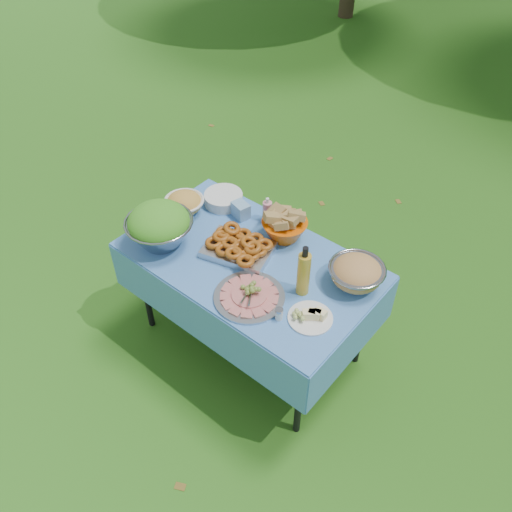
{
  "coord_description": "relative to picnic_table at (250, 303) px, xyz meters",
  "views": [
    {
      "loc": [
        1.47,
        -1.71,
        2.91
      ],
      "look_at": [
        0.05,
        0.0,
        0.82
      ],
      "focal_mm": 38.0,
      "sensor_mm": 36.0,
      "label": 1
    }
  ],
  "objects": [
    {
      "name": "pasta_bowl_steel",
      "position": [
        0.57,
        0.22,
        0.46
      ],
      "size": [
        0.38,
        0.38,
        0.16
      ],
      "primitive_type": null,
      "rotation": [
        0.0,
        0.0,
        -0.27
      ],
      "color": "#909199",
      "rests_on": "picnic_table"
    },
    {
      "name": "plate_stack",
      "position": [
        -0.47,
        0.3,
        0.42
      ],
      "size": [
        0.32,
        0.32,
        0.07
      ],
      "primitive_type": "cylinder",
      "rotation": [
        0.0,
        0.0,
        -0.4
      ],
      "color": "silver",
      "rests_on": "picnic_table"
    },
    {
      "name": "oil_bottle",
      "position": [
        0.38,
        -0.01,
        0.54
      ],
      "size": [
        0.09,
        0.09,
        0.32
      ],
      "primitive_type": "cylinder",
      "rotation": [
        0.0,
        0.0,
        -0.3
      ],
      "color": "gold",
      "rests_on": "picnic_table"
    },
    {
      "name": "pasta_bowl_white",
      "position": [
        -0.6,
        0.07,
        0.45
      ],
      "size": [
        0.28,
        0.28,
        0.14
      ],
      "primitive_type": null,
      "rotation": [
        0.0,
        0.0,
        0.16
      ],
      "color": "silver",
      "rests_on": "picnic_table"
    },
    {
      "name": "fried_tray",
      "position": [
        -0.09,
        0.0,
        0.43
      ],
      "size": [
        0.44,
        0.37,
        0.09
      ],
      "primitive_type": "cube",
      "rotation": [
        0.0,
        0.0,
        0.28
      ],
      "color": "#B3B4B8",
      "rests_on": "picnic_table"
    },
    {
      "name": "picnic_table",
      "position": [
        0.0,
        0.0,
        0.0
      ],
      "size": [
        1.46,
        0.86,
        0.76
      ],
      "primitive_type": "cube",
      "color": "#83C9FC",
      "rests_on": "ground"
    },
    {
      "name": "wipes_box",
      "position": [
        -0.29,
        0.26,
        0.43
      ],
      "size": [
        0.13,
        0.1,
        0.1
      ],
      "primitive_type": "cube",
      "rotation": [
        0.0,
        0.0,
        -0.25
      ],
      "color": "#78A4CB",
      "rests_on": "picnic_table"
    },
    {
      "name": "ground",
      "position": [
        0.0,
        0.0,
        -0.38
      ],
      "size": [
        80.0,
        80.0,
        0.0
      ],
      "primitive_type": "plane",
      "color": "#173309",
      "rests_on": "ground"
    },
    {
      "name": "salad_bowl",
      "position": [
        -0.5,
        -0.22,
        0.51
      ],
      "size": [
        0.5,
        0.5,
        0.26
      ],
      "primitive_type": null,
      "rotation": [
        0.0,
        0.0,
        -0.32
      ],
      "color": "#909199",
      "rests_on": "picnic_table"
    },
    {
      "name": "cheese_plate",
      "position": [
        0.53,
        -0.14,
        0.41
      ],
      "size": [
        0.26,
        0.26,
        0.06
      ],
      "primitive_type": "cylinder",
      "rotation": [
        0.0,
        0.0,
        -0.14
      ],
      "color": "silver",
      "rests_on": "picnic_table"
    },
    {
      "name": "bread_bowl",
      "position": [
        0.03,
        0.28,
        0.47
      ],
      "size": [
        0.35,
        0.35,
        0.18
      ],
      "primitive_type": null,
      "rotation": [
        0.0,
        0.0,
        -0.35
      ],
      "color": "#D95406",
      "rests_on": "picnic_table"
    },
    {
      "name": "sanitizer_bottle",
      "position": [
        -0.15,
        0.34,
        0.46
      ],
      "size": [
        0.07,
        0.07,
        0.17
      ],
      "primitive_type": "cylinder",
      "rotation": [
        0.0,
        0.0,
        0.15
      ],
      "color": "pink",
      "rests_on": "picnic_table"
    },
    {
      "name": "shaker",
      "position": [
        0.4,
        -0.24,
        0.42
      ],
      "size": [
        0.06,
        0.06,
        0.07
      ],
      "primitive_type": "cylinder",
      "rotation": [
        0.0,
        0.0,
        0.42
      ],
      "color": "silver",
      "rests_on": "picnic_table"
    },
    {
      "name": "charcuterie_platter",
      "position": [
        0.19,
        -0.23,
        0.42
      ],
      "size": [
        0.5,
        0.5,
        0.09
      ],
      "primitive_type": "cylinder",
      "rotation": [
        0.0,
        0.0,
        -0.39
      ],
      "color": "#A8AAAF",
      "rests_on": "picnic_table"
    }
  ]
}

